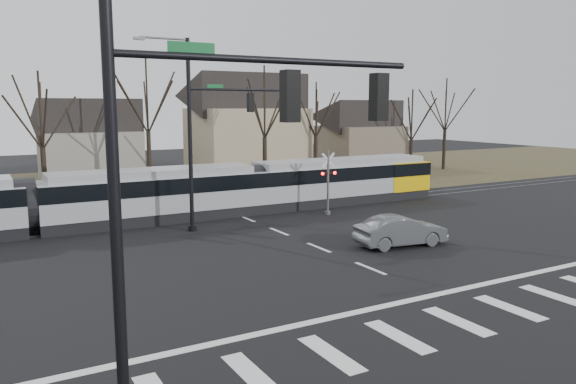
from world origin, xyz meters
TOP-DOWN VIEW (x-y plane):
  - ground at (0.00, 0.00)m, footprint 140.00×140.00m
  - grass_verge at (0.00, 32.00)m, footprint 140.00×28.00m
  - crosswalk at (0.00, -4.00)m, footprint 27.00×2.60m
  - stop_line at (0.00, -1.80)m, footprint 28.00×0.35m
  - lane_dashes at (0.00, 16.00)m, footprint 0.18×30.00m
  - rail_pair at (0.00, 15.80)m, footprint 90.00×1.52m
  - tram at (-5.21, 16.00)m, footprint 40.83×3.03m
  - sedan at (3.65, 4.36)m, footprint 2.71×4.92m
  - signal_pole_near_left at (-10.41, -6.00)m, footprint 9.28×0.44m
  - signal_pole_far at (-2.41, 12.50)m, footprint 9.28×0.44m
  - rail_crossing_signal at (5.00, 12.79)m, footprint 1.08×0.36m
  - tree_row at (2.00, 26.00)m, footprint 59.20×7.20m
  - house_b at (-5.00, 36.00)m, footprint 8.64×7.56m
  - house_c at (9.00, 33.00)m, footprint 10.80×8.64m
  - house_d at (24.00, 35.00)m, footprint 8.64×7.56m

SIDE VIEW (x-z plane):
  - ground at x=0.00m, z-range 0.00..0.00m
  - grass_verge at x=0.00m, z-range 0.00..0.01m
  - crosswalk at x=0.00m, z-range 0.00..0.01m
  - stop_line at x=0.00m, z-range 0.00..0.01m
  - lane_dashes at x=0.00m, z-range 0.00..0.01m
  - rail_pair at x=0.00m, z-range 0.00..0.06m
  - sedan at x=3.65m, z-range 0.00..1.49m
  - tram at x=-5.21m, z-range 0.14..3.23m
  - rail_crossing_signal at x=5.00m, z-range -0.11..3.89m
  - house_b at x=-5.00m, z-range 0.14..7.79m
  - house_d at x=24.00m, z-range 0.14..7.79m
  - tree_row at x=2.00m, z-range 0.00..10.00m
  - house_c at x=9.00m, z-range 0.18..10.28m
  - signal_pole_near_left at x=-10.41m, z-range 0.60..10.80m
  - signal_pole_far at x=-2.41m, z-range 0.60..10.80m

